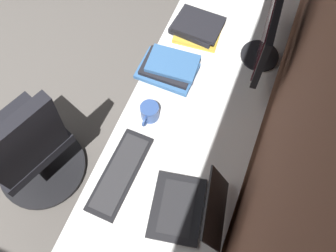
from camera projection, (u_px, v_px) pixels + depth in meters
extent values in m
cube|color=brown|center=(298.00, 139.00, 1.10)|extent=(4.73, 0.10, 2.60)
cube|color=white|center=(178.00, 152.00, 1.71)|extent=(2.32, 0.65, 0.03)
cylinder|color=silver|center=(197.00, 22.00, 2.53)|extent=(0.05, 0.05, 0.70)
cylinder|color=silver|center=(272.00, 44.00, 2.45)|extent=(0.05, 0.05, 0.70)
cube|color=white|center=(171.00, 206.00, 1.97)|extent=(0.40, 0.50, 0.69)
cube|color=silver|center=(128.00, 189.00, 2.01)|extent=(0.37, 0.01, 0.61)
cylinder|color=black|center=(259.00, 56.00, 1.93)|extent=(0.20, 0.20, 0.01)
cylinder|color=black|center=(262.00, 49.00, 1.88)|extent=(0.04, 0.04, 0.10)
cube|color=black|center=(272.00, 21.00, 1.69)|extent=(0.57, 0.07, 0.31)
cube|color=#330F14|center=(269.00, 20.00, 1.70)|extent=(0.52, 0.04, 0.28)
cube|color=black|center=(177.00, 208.00, 1.57)|extent=(0.33, 0.27, 0.01)
cube|color=#262628|center=(177.00, 207.00, 1.56)|extent=(0.26, 0.18, 0.00)
cube|color=black|center=(216.00, 209.00, 1.47)|extent=(0.31, 0.15, 0.19)
cube|color=black|center=(216.00, 209.00, 1.47)|extent=(0.28, 0.13, 0.16)
cube|color=black|center=(120.00, 174.00, 1.64)|extent=(0.42, 0.16, 0.02)
cube|color=#2D2D30|center=(120.00, 173.00, 1.63)|extent=(0.38, 0.13, 0.00)
cube|color=#B2383D|center=(170.00, 72.00, 1.88)|extent=(0.18, 0.24, 0.02)
cube|color=#38669E|center=(167.00, 71.00, 1.85)|extent=(0.21, 0.29, 0.02)
cube|color=black|center=(168.00, 67.00, 1.83)|extent=(0.18, 0.26, 0.02)
cube|color=#38669E|center=(173.00, 63.00, 1.82)|extent=(0.18, 0.26, 0.02)
cube|color=gold|center=(199.00, 31.00, 2.00)|extent=(0.25, 0.25, 0.02)
cube|color=black|center=(196.00, 26.00, 1.97)|extent=(0.23, 0.26, 0.03)
cube|color=black|center=(199.00, 24.00, 1.95)|extent=(0.20, 0.25, 0.02)
cylinder|color=#335193|center=(150.00, 112.00, 1.74)|extent=(0.09, 0.09, 0.09)
torus|color=#335193|center=(145.00, 121.00, 1.71)|extent=(0.06, 0.01, 0.06)
cube|color=black|center=(19.00, 141.00, 2.01)|extent=(0.56, 0.55, 0.07)
cube|color=black|center=(25.00, 144.00, 1.69)|extent=(0.42, 0.26, 0.50)
cylinder|color=black|center=(32.00, 156.00, 2.21)|extent=(0.05, 0.05, 0.37)
cylinder|color=black|center=(43.00, 167.00, 2.39)|extent=(0.56, 0.56, 0.03)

